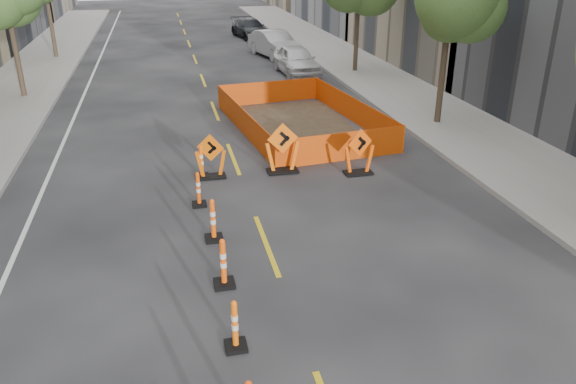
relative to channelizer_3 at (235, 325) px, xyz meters
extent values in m
plane|color=black|center=(1.23, -0.42, -0.50)|extent=(140.00, 140.00, 0.00)
cube|color=gray|center=(10.23, 11.58, -0.43)|extent=(4.00, 90.00, 0.15)
cylinder|color=#382B1E|center=(-7.17, 19.58, 1.07)|extent=(0.24, 0.24, 3.15)
cylinder|color=#382B1E|center=(-7.17, 29.58, 1.07)|extent=(0.24, 0.24, 3.15)
cylinder|color=#382B1E|center=(9.63, 11.58, 1.07)|extent=(0.24, 0.24, 3.15)
sphere|color=#37662B|center=(9.63, 11.58, 4.05)|extent=(2.80, 2.80, 2.80)
cylinder|color=#382B1E|center=(9.63, 21.58, 1.07)|extent=(0.24, 0.24, 3.15)
imported|color=silver|center=(6.38, 21.97, 0.27)|extent=(1.99, 4.58, 1.54)
imported|color=#A9A8AE|center=(6.22, 27.26, 0.30)|extent=(2.79, 5.13, 1.60)
imported|color=black|center=(5.98, 35.42, 0.19)|extent=(2.72, 5.01, 1.38)
camera|label=1|loc=(-0.86, -8.04, 6.13)|focal=35.00mm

